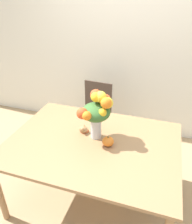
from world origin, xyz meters
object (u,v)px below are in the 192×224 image
Objects in this scene: flower_vase at (97,111)px; pumpkin at (108,141)px; turkey_figurine at (84,129)px; dining_chair_near_window at (95,114)px.

pumpkin is at bearing -35.47° from flower_vase.
turkey_figurine is (-0.29, 0.13, -0.01)m from pumpkin.
flower_vase reaches higher than turkey_figurine.
flower_vase is 1.07m from dining_chair_near_window.
dining_chair_near_window reaches higher than turkey_figurine.
pumpkin is 0.12× the size of dining_chair_near_window.
flower_vase is 0.30m from turkey_figurine.
flower_vase is at bearing 144.53° from pumpkin.
flower_vase is 3.98× the size of turkey_figurine.
turkey_figurine is 0.13× the size of dining_chair_near_window.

